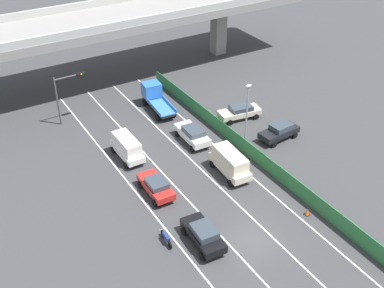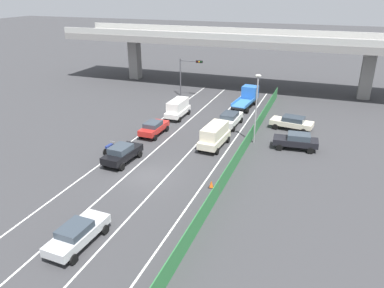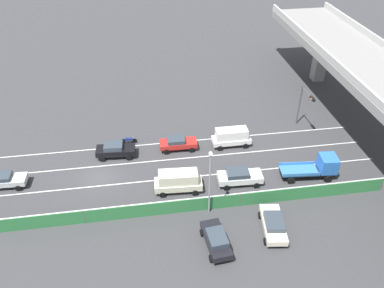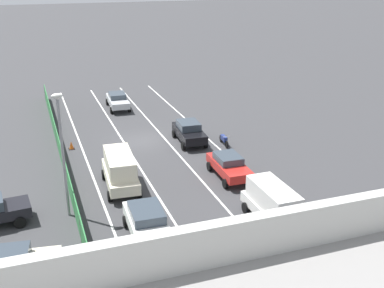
{
  "view_description": "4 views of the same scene",
  "coord_description": "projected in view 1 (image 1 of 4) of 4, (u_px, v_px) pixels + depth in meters",
  "views": [
    {
      "loc": [
        -18.08,
        -21.32,
        26.81
      ],
      "look_at": [
        1.48,
        11.15,
        2.14
      ],
      "focal_mm": 45.76,
      "sensor_mm": 36.0,
      "label": 1
    },
    {
      "loc": [
        13.41,
        -25.04,
        14.87
      ],
      "look_at": [
        1.96,
        5.77,
        0.92
      ],
      "focal_mm": 34.66,
      "sensor_mm": 36.0,
      "label": 2
    },
    {
      "loc": [
        33.51,
        4.7,
        27.25
      ],
      "look_at": [
        -2.19,
        10.23,
        1.53
      ],
      "focal_mm": 36.72,
      "sensor_mm": 36.0,
      "label": 3
    },
    {
      "loc": [
        8.47,
        35.21,
        13.36
      ],
      "look_at": [
        -2.52,
        4.41,
        0.95
      ],
      "focal_mm": 44.36,
      "sensor_mm": 36.0,
      "label": 4
    }
  ],
  "objects": [
    {
      "name": "green_fence",
      "position": [
        269.0,
        166.0,
        44.68
      ],
      "size": [
        0.1,
        44.47,
        1.55
      ],
      "color": "#2D753D",
      "rests_on": "ground"
    },
    {
      "name": "motorcycle",
      "position": [
        166.0,
        238.0,
        37.29
      ],
      "size": [
        0.6,
        1.95,
        0.93
      ],
      "color": "black",
      "rests_on": "ground"
    },
    {
      "name": "lane_line_left_edge",
      "position": [
        155.0,
        216.0,
        40.02
      ],
      "size": [
        0.14,
        48.37,
        0.01
      ],
      "primitive_type": "cube",
      "color": "silver",
      "rests_on": "ground"
    },
    {
      "name": "lane_line_mid_right",
      "position": [
        223.0,
        190.0,
        42.91
      ],
      "size": [
        0.14,
        48.37,
        0.01
      ],
      "primitive_type": "cube",
      "color": "silver",
      "rests_on": "ground"
    },
    {
      "name": "car_sedan_black",
      "position": [
        203.0,
        234.0,
        36.94
      ],
      "size": [
        2.24,
        4.47,
        1.68
      ],
      "color": "black",
      "rests_on": "ground"
    },
    {
      "name": "elevated_overpass",
      "position": [
        88.0,
        27.0,
        57.09
      ],
      "size": [
        57.9,
        9.25,
        8.76
      ],
      "color": "gray",
      "rests_on": "ground"
    },
    {
      "name": "street_lamp",
      "position": [
        247.0,
        111.0,
        45.93
      ],
      "size": [
        0.6,
        0.36,
        7.13
      ],
      "color": "gray",
      "rests_on": "ground"
    },
    {
      "name": "ground_plane",
      "position": [
        250.0,
        240.0,
        37.75
      ],
      "size": [
        300.0,
        300.0,
        0.0
      ],
      "primitive_type": "plane",
      "color": "#38383A"
    },
    {
      "name": "parked_sedan_dark",
      "position": [
        280.0,
        131.0,
        49.5
      ],
      "size": [
        4.46,
        2.28,
        1.63
      ],
      "color": "black",
      "rests_on": "ground"
    },
    {
      "name": "car_van_cream",
      "position": [
        230.0,
        162.0,
        44.27
      ],
      "size": [
        2.3,
        4.91,
        2.3
      ],
      "color": "beige",
      "rests_on": "ground"
    },
    {
      "name": "car_sedan_red",
      "position": [
        156.0,
        186.0,
        42.02
      ],
      "size": [
        2.0,
        4.32,
        1.53
      ],
      "color": "red",
      "rests_on": "ground"
    },
    {
      "name": "parked_sedan_cream",
      "position": [
        240.0,
        111.0,
        53.0
      ],
      "size": [
        4.84,
        2.56,
        1.54
      ],
      "color": "beige",
      "rests_on": "ground"
    },
    {
      "name": "lane_line_right_edge",
      "position": [
        253.0,
        178.0,
        44.35
      ],
      "size": [
        0.14,
        48.37,
        0.01
      ],
      "primitive_type": "cube",
      "color": "silver",
      "rests_on": "ground"
    },
    {
      "name": "flatbed_truck_blue",
      "position": [
        155.0,
        96.0,
        55.01
      ],
      "size": [
        2.63,
        5.93,
        2.54
      ],
      "color": "black",
      "rests_on": "ground"
    },
    {
      "name": "car_hatchback_white",
      "position": [
        193.0,
        134.0,
        49.02
      ],
      "size": [
        2.21,
        4.68,
        1.65
      ],
      "color": "silver",
      "rests_on": "ground"
    },
    {
      "name": "lane_line_mid_left",
      "position": [
        190.0,
        203.0,
        41.46
      ],
      "size": [
        0.14,
        48.37,
        0.01
      ],
      "primitive_type": "cube",
      "color": "silver",
      "rests_on": "ground"
    },
    {
      "name": "car_van_white",
      "position": [
        127.0,
        147.0,
        46.45
      ],
      "size": [
        1.94,
        4.5,
        2.22
      ],
      "color": "silver",
      "rests_on": "ground"
    },
    {
      "name": "traffic_cone",
      "position": [
        307.0,
        212.0,
        40.05
      ],
      "size": [
        0.47,
        0.47,
        0.64
      ],
      "color": "orange",
      "rests_on": "ground"
    },
    {
      "name": "traffic_light",
      "position": [
        67.0,
        89.0,
        50.84
      ],
      "size": [
        3.45,
        0.42,
        5.48
      ],
      "color": "#47474C",
      "rests_on": "ground"
    }
  ]
}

